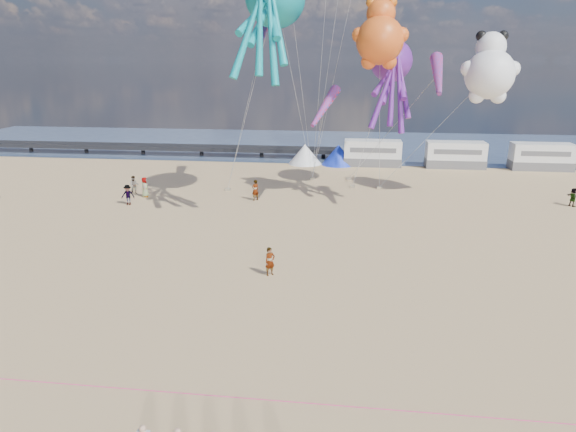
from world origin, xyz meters
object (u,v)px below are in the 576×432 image
object	(u,v)px
kite_teddy_orange	(380,40)
motorhome_2	(541,157)
beachgoer_4	(573,197)
beachgoer_1	(134,185)
standing_person	(270,261)
beachgoer_2	(128,195)
motorhome_1	(455,155)
beachgoer_5	(255,190)
windsock_right	(325,107)
beachgoer_0	(145,187)
windsock_mid	(438,75)
kite_panda	(490,74)
sandbag_e	(313,178)
kite_octopus_purple	(391,61)
sandbag_b	(352,186)
sandbag_d	(349,179)
windsock_left	(265,26)
sandbag_c	(379,187)
tent_white	(305,154)
sandbag_a	(228,189)
motorhome_0	(372,153)
tent_blue	(338,155)

from	to	relation	value
kite_teddy_orange	motorhome_2	bearing A→B (deg)	45.55
beachgoer_4	beachgoer_1	bearing A→B (deg)	63.26
standing_person	beachgoer_4	distance (m)	29.33
beachgoer_2	beachgoer_1	bearing A→B (deg)	96.70
motorhome_1	beachgoer_5	distance (m)	26.70
windsock_right	beachgoer_1	bearing A→B (deg)	-165.69
beachgoer_0	windsock_mid	xyz separation A→B (m)	(24.80, -2.60, 10.03)
kite_panda	kite_teddy_orange	world-z (taller)	kite_teddy_orange
kite_teddy_orange	sandbag_e	bearing A→B (deg)	125.44
beachgoer_0	beachgoer_1	distance (m)	1.72
beachgoer_4	kite_octopus_purple	xyz separation A→B (m)	(-15.69, 3.64, 11.15)
standing_person	windsock_right	distance (m)	17.50
sandbag_b	sandbag_d	size ratio (longest dim) A/B	1.00
motorhome_1	beachgoer_0	world-z (taller)	motorhome_1
kite_teddy_orange	kite_panda	bearing A→B (deg)	19.77
windsock_left	sandbag_c	bearing A→B (deg)	14.24
beachgoer_5	sandbag_e	distance (m)	10.05
beachgoer_0	windsock_left	world-z (taller)	windsock_left
motorhome_2	tent_white	distance (m)	27.00
kite_teddy_orange	sandbag_a	bearing A→B (deg)	168.68
sandbag_c	kite_teddy_orange	size ratio (longest dim) A/B	0.08
sandbag_b	sandbag_e	bearing A→B (deg)	143.84
beachgoer_1	sandbag_d	distance (m)	21.54
kite_panda	windsock_mid	distance (m)	7.03
beachgoer_0	beachgoer_1	bearing A→B (deg)	41.84
motorhome_0	beachgoer_1	bearing A→B (deg)	-143.89
sandbag_e	kite_panda	size ratio (longest dim) A/B	0.07
sandbag_d	windsock_right	distance (m)	12.99
motorhome_1	beachgoer_2	world-z (taller)	motorhome_1
sandbag_b	sandbag_c	distance (m)	2.61
tent_blue	windsock_mid	world-z (taller)	windsock_mid
beachgoer_1	sandbag_a	world-z (taller)	beachgoer_1
sandbag_c	windsock_mid	bearing A→B (deg)	-68.21
sandbag_a	windsock_left	world-z (taller)	windsock_left
sandbag_d	sandbag_e	bearing A→B (deg)	-176.66
sandbag_a	windsock_right	world-z (taller)	windsock_right
standing_person	beachgoer_0	xyz separation A→B (m)	(-14.15, 16.25, 0.06)
motorhome_2	sandbag_d	xyz separation A→B (m)	(-21.62, -8.08, -1.39)
motorhome_0	motorhome_1	xyz separation A→B (m)	(9.50, 0.00, 0.00)
motorhome_1	beachgoer_5	xyz separation A→B (m)	(-20.33, -17.30, -0.57)
beachgoer_5	windsock_right	xyz separation A→B (m)	(6.04, -0.62, 7.38)
sandbag_a	windsock_mid	bearing A→B (deg)	-18.10
beachgoer_5	kite_octopus_purple	world-z (taller)	kite_octopus_purple
tent_white	sandbag_a	size ratio (longest dim) A/B	8.00
beachgoer_2	sandbag_e	distance (m)	19.14
kite_teddy_orange	motorhome_0	bearing A→B (deg)	91.64
kite_teddy_orange	windsock_right	world-z (taller)	kite_teddy_orange
sandbag_d	beachgoer_5	bearing A→B (deg)	-131.66
windsock_left	tent_white	bearing A→B (deg)	78.47
tent_white	windsock_right	world-z (taller)	windsock_right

